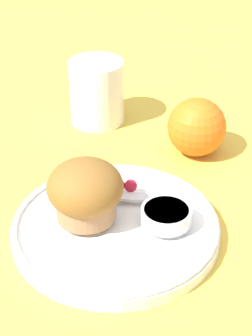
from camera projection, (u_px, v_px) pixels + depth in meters
ground_plane at (105, 225)px, 0.64m from camera, size 3.00×3.00×0.00m
plate at (116, 227)px, 0.62m from camera, size 0.23×0.23×0.02m
muffin at (85, 191)px, 0.60m from camera, size 0.08×0.08×0.07m
cream_ramekin at (166, 215)px, 0.61m from camera, size 0.06×0.06×0.02m
berry_pair at (125, 185)px, 0.66m from camera, size 0.03×0.02×0.02m
butter_knife at (117, 196)px, 0.65m from camera, size 0.15×0.02×0.00m
orange_fruit at (197, 127)px, 0.75m from camera, size 0.08×0.08×0.08m
juice_glass at (97, 92)px, 0.82m from camera, size 0.08×0.08×0.09m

